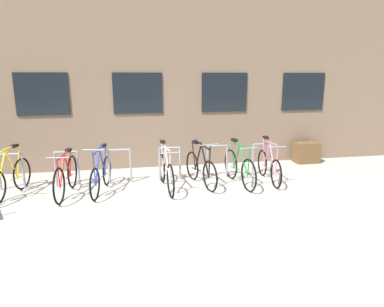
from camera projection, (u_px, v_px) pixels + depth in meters
ground_plane at (148, 212)px, 6.38m from camera, size 42.00×42.00×0.00m
storefront_building at (134, 79)px, 12.29m from camera, size 28.00×7.13×4.80m
bike_rack at (145, 161)px, 8.10m from camera, size 6.55×0.05×0.84m
bicycle_yellow at (9, 178)px, 7.14m from camera, size 0.53×1.71×1.10m
bicycle_black at (201, 169)px, 7.89m from camera, size 0.52×1.68×1.08m
bicycle_green at (239, 168)px, 7.93m from camera, size 0.44×1.76×1.06m
bicycle_silver at (166, 172)px, 7.61m from camera, size 0.44×1.84×1.07m
bicycle_blue at (101, 175)px, 7.43m from camera, size 0.49×1.69×1.08m
bicycle_pink at (269, 166)px, 8.19m from camera, size 0.44×1.71×1.07m
bicycle_red at (66, 177)px, 7.24m from camera, size 0.44×1.80×0.97m
planter_box at (307, 153)px, 9.94m from camera, size 0.70×0.44×0.60m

